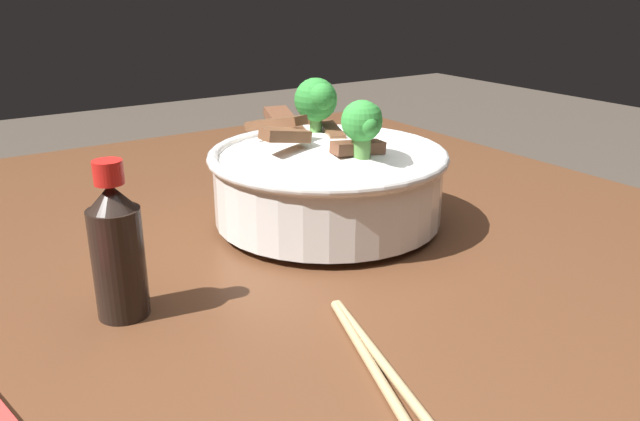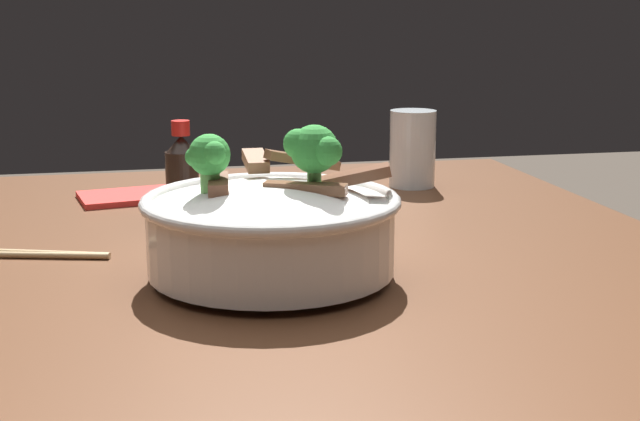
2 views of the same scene
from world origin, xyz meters
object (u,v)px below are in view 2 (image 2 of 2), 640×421
Objects in this scene: drinking_glass at (412,154)px; chopsticks_pair at (4,253)px; soy_sauce_bottle at (182,178)px; rice_bowl at (272,223)px; folded_napkin at (130,197)px.

drinking_glass is 0.61m from chopsticks_pair.
chopsticks_pair is at bearing 29.83° from soy_sauce_bottle.
rice_bowl reaches higher than chopsticks_pair.
chopsticks_pair is 0.23m from soy_sauce_bottle.
drinking_glass reaches higher than chopsticks_pair.
drinking_glass is 0.38m from soy_sauce_bottle.
rice_bowl reaches higher than folded_napkin.
drinking_glass is 0.50× the size of chopsticks_pair.
folded_napkin is (0.07, -0.15, -0.05)m from soy_sauce_bottle.
drinking_glass reaches higher than folded_napkin.
rice_bowl is 0.49m from drinking_glass.
chopsticks_pair is 1.69× the size of folded_napkin.
folded_napkin is (-0.13, -0.26, 0.00)m from chopsticks_pair.
rice_bowl is at bearing 109.21° from folded_napkin.
soy_sauce_bottle is at bearing 113.50° from folded_napkin.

